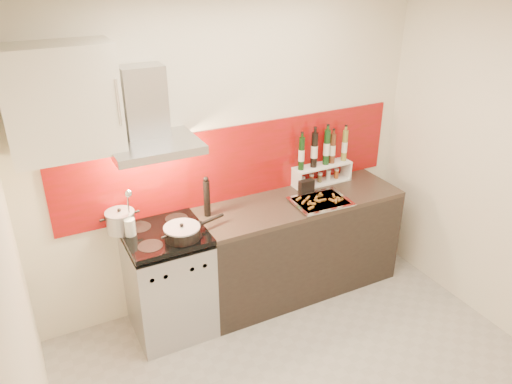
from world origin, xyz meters
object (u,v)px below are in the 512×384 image
stock_pot (121,221)px  counter (298,245)px  saute_pan (183,232)px  pepper_mill (207,197)px  range_stove (169,283)px  baking_tray (320,201)px

stock_pot → counter: bearing=-6.1°
saute_pan → counter: bearing=7.7°
saute_pan → pepper_mill: size_ratio=1.50×
range_stove → baking_tray: bearing=-5.5°
range_stove → stock_pot: (-0.28, 0.16, 0.55)m
stock_pot → baking_tray: stock_pot is taller
range_stove → stock_pot: bearing=149.8°
range_stove → pepper_mill: (0.39, 0.11, 0.62)m
pepper_mill → baking_tray: pepper_mill is taller
range_stove → saute_pan: 0.55m
range_stove → saute_pan: size_ratio=1.78×
stock_pot → baking_tray: 1.63m
range_stove → baking_tray: baking_tray is taller
counter → baking_tray: bearing=-48.1°
counter → pepper_mill: (-0.81, 0.10, 0.61)m
range_stove → baking_tray: 1.41m
range_stove → saute_pan: (0.10, -0.14, 0.52)m
counter → stock_pot: (-1.48, 0.16, 0.54)m
range_stove → counter: range_stove is taller
stock_pot → saute_pan: bearing=-39.1°
pepper_mill → baking_tray: bearing=-14.2°
saute_pan → stock_pot: bearing=140.9°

